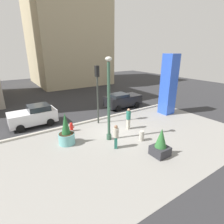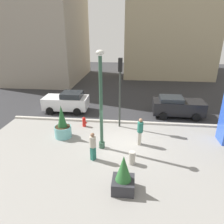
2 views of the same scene
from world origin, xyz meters
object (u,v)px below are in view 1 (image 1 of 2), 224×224
object	(u,v)px
fire_hydrant	(71,127)
traffic_light_far_side	(97,86)
potted_plant_mid_plaza	(66,133)
pedestrian_by_curb	(116,136)
lamp_post	(109,102)
pedestrian_crossing	(128,118)
potted_plant_near_right	(161,144)
car_far_lane	(123,100)
art_pillar_blue	(169,85)
car_curb_west	(34,116)
concrete_bollard	(142,136)

from	to	relation	value
fire_hydrant	traffic_light_far_side	world-z (taller)	traffic_light_far_side
fire_hydrant	potted_plant_mid_plaza	bearing A→B (deg)	-120.16
fire_hydrant	pedestrian_by_curb	distance (m)	4.47
lamp_post	pedestrian_crossing	size ratio (longest dim) A/B	3.28
potted_plant_near_right	pedestrian_by_curb	bearing A→B (deg)	129.06
car_far_lane	pedestrian_by_curb	xyz separation A→B (m)	(-5.78, -7.00, 0.08)
car_far_lane	pedestrian_by_curb	world-z (taller)	pedestrian_by_curb
art_pillar_blue	car_curb_west	distance (m)	12.97
lamp_post	car_far_lane	bearing A→B (deg)	46.06
potted_plant_near_right	car_curb_west	size ratio (longest dim) A/B	0.47
pedestrian_crossing	potted_plant_mid_plaza	bearing A→B (deg)	175.24
art_pillar_blue	potted_plant_near_right	distance (m)	8.61
car_curb_west	car_far_lane	distance (m)	9.50
potted_plant_mid_plaza	fire_hydrant	size ratio (longest dim) A/B	3.05
lamp_post	concrete_bollard	world-z (taller)	lamp_post
potted_plant_near_right	potted_plant_mid_plaza	distance (m)	6.34
car_far_lane	lamp_post	bearing A→B (deg)	-133.94
potted_plant_mid_plaza	concrete_bollard	size ratio (longest dim) A/B	3.05
art_pillar_blue	car_curb_west	world-z (taller)	art_pillar_blue
potted_plant_near_right	concrete_bollard	world-z (taller)	potted_plant_near_right
potted_plant_near_right	art_pillar_blue	bearing A→B (deg)	38.06
fire_hydrant	concrete_bollard	size ratio (longest dim) A/B	1.00
fire_hydrant	traffic_light_far_side	size ratio (longest dim) A/B	0.15
art_pillar_blue	pedestrian_by_curb	world-z (taller)	art_pillar_blue
pedestrian_by_curb	pedestrian_crossing	xyz separation A→B (m)	(2.61, 1.97, 0.07)
car_curb_west	pedestrian_by_curb	xyz separation A→B (m)	(3.72, -7.15, 0.07)
car_curb_west	fire_hydrant	bearing A→B (deg)	-53.25
potted_plant_near_right	potted_plant_mid_plaza	bearing A→B (deg)	133.14
concrete_bollard	pedestrian_by_curb	xyz separation A→B (m)	(-2.16, 0.16, 0.56)
traffic_light_far_side	car_curb_west	world-z (taller)	traffic_light_far_side
art_pillar_blue	fire_hydrant	xyz separation A→B (m)	(-9.86, 1.27, -2.60)
potted_plant_mid_plaza	pedestrian_by_curb	xyz separation A→B (m)	(2.52, -2.40, 0.13)
traffic_light_far_side	pedestrian_by_curb	world-z (taller)	traffic_light_far_side
potted_plant_mid_plaza	pedestrian_crossing	world-z (taller)	potted_plant_mid_plaza
traffic_light_far_side	pedestrian_by_curb	bearing A→B (deg)	-104.50
concrete_bollard	car_far_lane	world-z (taller)	car_far_lane
pedestrian_by_curb	art_pillar_blue	bearing A→B (deg)	19.16
pedestrian_by_curb	traffic_light_far_side	bearing A→B (deg)	75.50
concrete_bollard	pedestrian_crossing	distance (m)	2.26
concrete_bollard	car_far_lane	xyz separation A→B (m)	(3.62, 7.16, 0.48)
potted_plant_mid_plaza	traffic_light_far_side	world-z (taller)	traffic_light_far_side
potted_plant_near_right	pedestrian_crossing	size ratio (longest dim) A/B	1.02
potted_plant_mid_plaza	car_far_lane	size ratio (longest dim) A/B	0.55
pedestrian_crossing	potted_plant_near_right	bearing A→B (deg)	-100.82
potted_plant_mid_plaza	pedestrian_by_curb	world-z (taller)	potted_plant_mid_plaza
art_pillar_blue	pedestrian_crossing	world-z (taller)	art_pillar_blue
potted_plant_near_right	pedestrian_by_curb	distance (m)	2.87
lamp_post	potted_plant_near_right	xyz separation A→B (m)	(1.52, -3.53, -2.09)
art_pillar_blue	fire_hydrant	world-z (taller)	art_pillar_blue
pedestrian_crossing	traffic_light_far_side	bearing A→B (deg)	120.59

